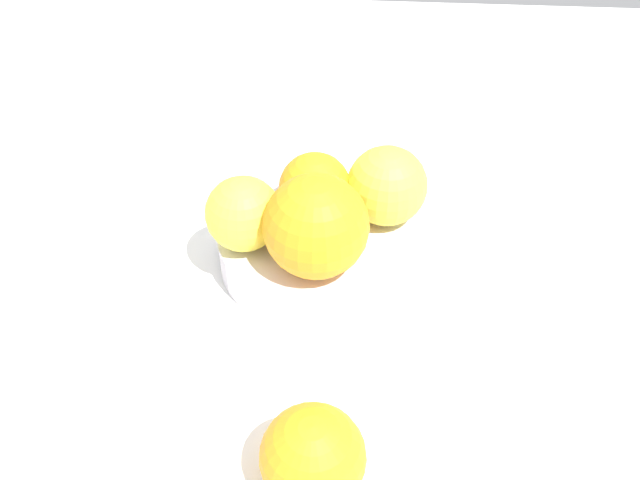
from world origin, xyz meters
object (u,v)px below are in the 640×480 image
(orange_in_bowl_2, at_px, (315,188))
(orange_in_bowl_3, at_px, (243,214))
(orange_in_bowl_0, at_px, (318,226))
(orange_loose_0, at_px, (313,457))
(orange_in_bowl_1, at_px, (387,186))
(fruit_bowl, at_px, (320,244))

(orange_in_bowl_2, distance_m, orange_in_bowl_3, 0.07)
(orange_in_bowl_0, xyz_separation_m, orange_loose_0, (0.17, 0.01, -0.04))
(orange_in_bowl_2, bearing_deg, orange_in_bowl_1, 93.18)
(fruit_bowl, relative_size, orange_loose_0, 2.58)
(orange_in_bowl_0, height_order, orange_in_bowl_1, orange_in_bowl_0)
(orange_in_bowl_0, height_order, orange_in_bowl_3, orange_in_bowl_0)
(fruit_bowl, bearing_deg, orange_in_bowl_1, 108.26)
(orange_in_bowl_0, xyz_separation_m, orange_in_bowl_1, (-0.06, 0.05, -0.01))
(orange_in_bowl_1, height_order, orange_loose_0, orange_in_bowl_1)
(orange_in_bowl_0, relative_size, orange_loose_0, 1.21)
(orange_loose_0, bearing_deg, orange_in_bowl_2, -176.20)
(fruit_bowl, xyz_separation_m, orange_in_bowl_3, (0.02, -0.06, 0.05))
(orange_in_bowl_3, relative_size, orange_loose_0, 0.91)
(fruit_bowl, height_order, orange_in_bowl_2, orange_in_bowl_2)
(orange_in_bowl_2, height_order, orange_loose_0, orange_in_bowl_2)
(orange_in_bowl_0, bearing_deg, orange_in_bowl_3, -110.16)
(fruit_bowl, relative_size, orange_in_bowl_1, 2.60)
(orange_in_bowl_1, bearing_deg, orange_in_bowl_2, -86.82)
(fruit_bowl, xyz_separation_m, orange_in_bowl_0, (0.05, 0.00, 0.06))
(orange_in_bowl_0, distance_m, orange_in_bowl_1, 0.09)
(fruit_bowl, distance_m, orange_in_bowl_3, 0.08)
(fruit_bowl, height_order, orange_in_bowl_3, orange_in_bowl_3)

